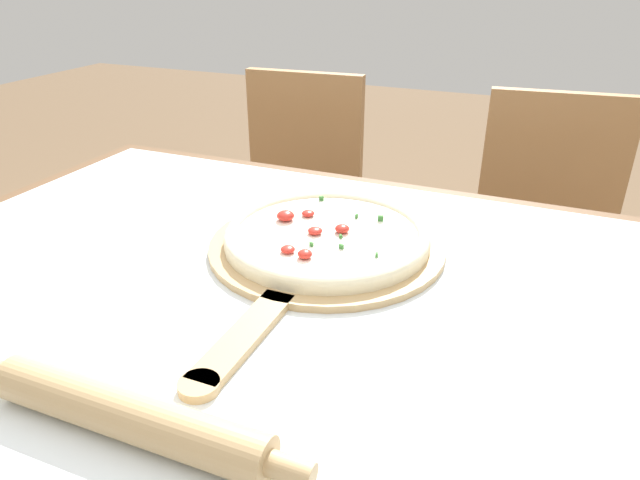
{
  "coord_description": "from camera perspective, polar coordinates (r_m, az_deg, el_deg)",
  "views": [
    {
      "loc": [
        0.39,
        -0.68,
        1.18
      ],
      "look_at": [
        0.06,
        0.09,
        0.77
      ],
      "focal_mm": 32.0,
      "sensor_mm": 36.0,
      "label": 1
    }
  ],
  "objects": [
    {
      "name": "dining_table",
      "position": [
        0.96,
        -5.42,
        -8.81
      ],
      "size": [
        1.35,
        0.99,
        0.73
      ],
      "color": "brown",
      "rests_on": "ground_plane"
    },
    {
      "name": "towel_cloth",
      "position": [
        0.9,
        -5.68,
        -3.69
      ],
      "size": [
        1.27,
        0.91,
        0.0
      ],
      "color": "silver",
      "rests_on": "dining_table"
    },
    {
      "name": "pizza_peel",
      "position": [
        0.96,
        0.21,
        -1.06
      ],
      "size": [
        0.4,
        0.61,
        0.01
      ],
      "color": "tan",
      "rests_on": "towel_cloth"
    },
    {
      "name": "pizza",
      "position": [
        0.97,
        0.67,
        0.46
      ],
      "size": [
        0.35,
        0.35,
        0.04
      ],
      "color": "beige",
      "rests_on": "pizza_peel"
    },
    {
      "name": "rolling_pin",
      "position": [
        0.65,
        -18.59,
        -16.29
      ],
      "size": [
        0.41,
        0.05,
        0.05
      ],
      "rotation": [
        0.0,
        0.0,
        0.01
      ],
      "color": "tan",
      "rests_on": "towel_cloth"
    },
    {
      "name": "chair_left",
      "position": [
        1.84,
        -2.43,
        4.55
      ],
      "size": [
        0.43,
        0.43,
        0.87
      ],
      "rotation": [
        0.0,
        0.0,
        0.07
      ],
      "color": "#A37547",
      "rests_on": "ground_plane"
    },
    {
      "name": "chair_right",
      "position": [
        1.68,
        21.47,
        0.5
      ],
      "size": [
        0.44,
        0.44,
        0.87
      ],
      "rotation": [
        0.0,
        0.0,
        0.09
      ],
      "color": "#A37547",
      "rests_on": "ground_plane"
    }
  ]
}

